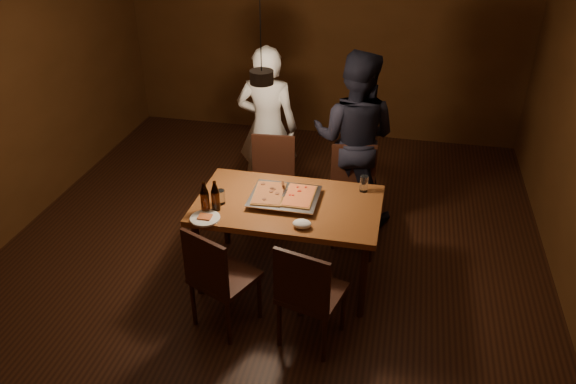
% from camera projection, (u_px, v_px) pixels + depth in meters
% --- Properties ---
extents(room_shell, '(6.00, 6.00, 6.00)m').
position_uv_depth(room_shell, '(263.00, 121.00, 4.37)').
color(room_shell, '#371B0F').
rests_on(room_shell, ground).
extents(dining_table, '(1.50, 0.90, 0.75)m').
position_uv_depth(dining_table, '(288.00, 210.00, 4.59)').
color(dining_table, brown).
rests_on(dining_table, floor).
extents(chair_far_left, '(0.45, 0.45, 0.49)m').
position_uv_depth(chair_far_left, '(272.00, 174.00, 5.43)').
color(chair_far_left, '#38190F').
rests_on(chair_far_left, floor).
extents(chair_far_right, '(0.48, 0.48, 0.49)m').
position_uv_depth(chair_far_right, '(353.00, 185.00, 5.25)').
color(chair_far_right, '#38190F').
rests_on(chair_far_right, floor).
extents(chair_near_left, '(0.56, 0.56, 0.49)m').
position_uv_depth(chair_near_left, '(216.00, 272.00, 4.12)').
color(chair_near_left, '#38190F').
rests_on(chair_near_left, floor).
extents(chair_near_right, '(0.51, 0.51, 0.49)m').
position_uv_depth(chair_near_right, '(308.00, 288.00, 3.96)').
color(chair_near_right, '#38190F').
rests_on(chair_near_right, floor).
extents(pizza_tray, '(0.57, 0.48, 0.05)m').
position_uv_depth(pizza_tray, '(285.00, 198.00, 4.57)').
color(pizza_tray, silver).
rests_on(pizza_tray, dining_table).
extents(pizza_meat, '(0.27, 0.40, 0.02)m').
position_uv_depth(pizza_meat, '(269.00, 193.00, 4.57)').
color(pizza_meat, maroon).
rests_on(pizza_meat, pizza_tray).
extents(pizza_cheese, '(0.24, 0.37, 0.02)m').
position_uv_depth(pizza_cheese, '(299.00, 196.00, 4.54)').
color(pizza_cheese, gold).
rests_on(pizza_cheese, pizza_tray).
extents(spatula, '(0.16, 0.26, 0.04)m').
position_uv_depth(spatula, '(284.00, 193.00, 4.56)').
color(spatula, silver).
rests_on(spatula, pizza_tray).
extents(beer_bottle_a, '(0.07, 0.07, 0.26)m').
position_uv_depth(beer_bottle_a, '(205.00, 197.00, 4.38)').
color(beer_bottle_a, black).
rests_on(beer_bottle_a, dining_table).
extents(beer_bottle_b, '(0.07, 0.07, 0.26)m').
position_uv_depth(beer_bottle_b, '(215.00, 196.00, 4.39)').
color(beer_bottle_b, black).
rests_on(beer_bottle_b, dining_table).
extents(water_glass_left, '(0.08, 0.08, 0.12)m').
position_uv_depth(water_glass_left, '(220.00, 197.00, 4.52)').
color(water_glass_left, silver).
rests_on(water_glass_left, dining_table).
extents(water_glass_right, '(0.07, 0.07, 0.14)m').
position_uv_depth(water_glass_right, '(364.00, 184.00, 4.68)').
color(water_glass_right, silver).
rests_on(water_glass_right, dining_table).
extents(plate_slice, '(0.23, 0.23, 0.03)m').
position_uv_depth(plate_slice, '(205.00, 218.00, 4.34)').
color(plate_slice, white).
rests_on(plate_slice, dining_table).
extents(napkin, '(0.15, 0.11, 0.06)m').
position_uv_depth(napkin, '(302.00, 224.00, 4.23)').
color(napkin, white).
rests_on(napkin, dining_table).
extents(diner_white, '(0.63, 0.43, 1.67)m').
position_uv_depth(diner_white, '(267.00, 128.00, 5.64)').
color(diner_white, white).
rests_on(diner_white, floor).
extents(diner_dark, '(0.92, 0.76, 1.72)m').
position_uv_depth(diner_dark, '(354.00, 139.00, 5.36)').
color(diner_dark, black).
rests_on(diner_dark, floor).
extents(pendant_lamp, '(0.18, 0.18, 1.10)m').
position_uv_depth(pendant_lamp, '(262.00, 76.00, 4.19)').
color(pendant_lamp, black).
rests_on(pendant_lamp, ceiling).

